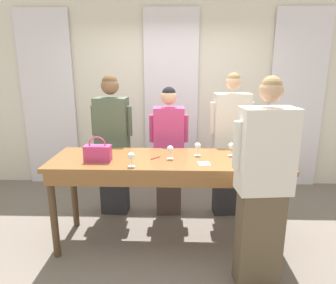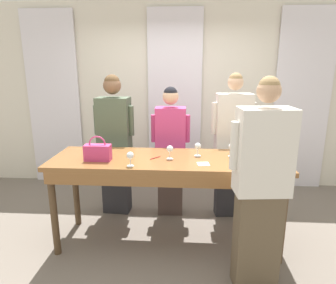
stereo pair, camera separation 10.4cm
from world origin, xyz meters
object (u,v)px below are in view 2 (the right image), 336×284
at_px(wine_glass_front_left, 130,156).
at_px(wine_glass_center_left, 198,147).
at_px(guest_cream_sweater, 232,146).
at_px(wine_glass_center_mid, 232,147).
at_px(wine_glass_center_right, 170,149).
at_px(wine_glass_front_right, 249,143).
at_px(tasting_bar, 167,169).
at_px(handbag, 98,152).
at_px(guest_olive_jacket, 115,144).
at_px(guest_pink_top, 170,151).
at_px(host_pouring, 261,188).
at_px(wine_bottle, 246,151).
at_px(wine_glass_front_mid, 259,159).

relative_size(wine_glass_front_left, wine_glass_center_left, 1.00).
bearing_deg(wine_glass_front_left, guest_cream_sweater, 40.96).
xyz_separation_m(wine_glass_center_left, wine_glass_center_mid, (0.35, 0.01, 0.00)).
xyz_separation_m(wine_glass_center_right, guest_cream_sweater, (0.73, 0.70, -0.14)).
relative_size(wine_glass_front_left, wine_glass_front_right, 1.00).
height_order(tasting_bar, wine_glass_front_right, wine_glass_front_right).
height_order(handbag, wine_glass_center_mid, handbag).
relative_size(handbag, wine_glass_center_left, 1.85).
height_order(wine_glass_front_right, guest_olive_jacket, guest_olive_jacket).
relative_size(guest_pink_top, host_pouring, 0.90).
relative_size(tasting_bar, wine_bottle, 7.74).
distance_m(wine_glass_front_left, wine_glass_center_mid, 1.06).
height_order(wine_glass_center_right, guest_cream_sweater, guest_cream_sweater).
bearing_deg(tasting_bar, wine_glass_front_left, -143.50).
bearing_deg(wine_glass_front_left, wine_glass_front_right, 24.30).
relative_size(wine_glass_center_mid, guest_pink_top, 0.09).
height_order(tasting_bar, guest_olive_jacket, guest_olive_jacket).
xyz_separation_m(wine_glass_front_right, host_pouring, (-0.07, -0.89, -0.14)).
bearing_deg(host_pouring, handbag, 161.45).
bearing_deg(guest_cream_sweater, wine_bottle, -87.98).
height_order(wine_glass_front_left, host_pouring, host_pouring).
relative_size(wine_glass_front_left, guest_cream_sweater, 0.08).
bearing_deg(host_pouring, wine_glass_front_mid, 80.95).
bearing_deg(host_pouring, wine_glass_front_right, 85.37).
distance_m(wine_bottle, wine_glass_center_left, 0.50).
relative_size(wine_glass_front_left, guest_olive_jacket, 0.08).
bearing_deg(handbag, guest_pink_top, 49.14).
xyz_separation_m(wine_bottle, wine_glass_front_right, (0.10, 0.34, -0.01)).
distance_m(wine_bottle, wine_glass_front_mid, 0.23).
bearing_deg(wine_glass_front_mid, wine_glass_center_left, 145.29).
xyz_separation_m(tasting_bar, guest_cream_sweater, (0.75, 0.70, 0.07)).
distance_m(wine_glass_center_left, guest_pink_top, 0.69).
xyz_separation_m(wine_bottle, wine_glass_center_right, (-0.75, 0.04, -0.01)).
distance_m(tasting_bar, wine_glass_front_right, 0.95).
height_order(wine_glass_center_left, guest_olive_jacket, guest_olive_jacket).
relative_size(wine_glass_front_mid, guest_cream_sweater, 0.08).
relative_size(wine_bottle, guest_olive_jacket, 0.17).
distance_m(wine_bottle, wine_glass_center_right, 0.75).
xyz_separation_m(guest_pink_top, guest_cream_sweater, (0.76, -0.00, 0.08)).
bearing_deg(wine_glass_center_left, wine_glass_front_right, 17.47).
xyz_separation_m(wine_glass_center_mid, guest_pink_top, (-0.67, 0.57, -0.22)).
bearing_deg(wine_glass_front_right, handbag, -165.95).
height_order(tasting_bar, wine_glass_front_mid, wine_glass_front_mid).
height_order(guest_olive_jacket, guest_cream_sweater, guest_cream_sweater).
height_order(wine_glass_center_mid, host_pouring, host_pouring).
height_order(wine_bottle, wine_glass_front_right, wine_bottle).
bearing_deg(guest_olive_jacket, wine_glass_front_right, -14.07).
xyz_separation_m(tasting_bar, wine_glass_center_right, (0.03, -0.00, 0.21)).
relative_size(wine_glass_center_right, host_pouring, 0.08).
height_order(wine_glass_front_mid, wine_glass_center_right, same).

